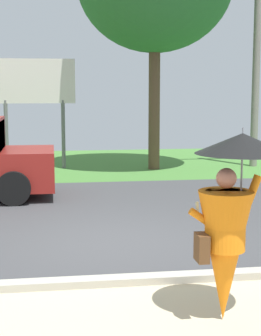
{
  "coord_description": "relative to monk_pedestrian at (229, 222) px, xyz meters",
  "views": [
    {
      "loc": [
        -1.03,
        -8.78,
        2.52
      ],
      "look_at": [
        0.41,
        1.0,
        1.1
      ],
      "focal_mm": 58.17,
      "sensor_mm": 36.0,
      "label": 1
    }
  ],
  "objects": [
    {
      "name": "ground_plane",
      "position": [
        -0.85,
        6.22,
        -1.16
      ],
      "size": [
        40.0,
        22.0,
        0.2
      ],
      "color": "#424244"
    },
    {
      "name": "monk_pedestrian",
      "position": [
        0.0,
        0.0,
        0.0
      ],
      "size": [
        1.08,
        1.02,
        2.13
      ],
      "rotation": [
        0.0,
        0.0,
        0.11
      ],
      "color": "orange",
      "rests_on": "ground_plane"
    },
    {
      "name": "utility_pole",
      "position": [
        4.79,
        11.7,
        2.35
      ],
      "size": [
        1.8,
        0.24,
        6.57
      ],
      "color": "gray",
      "rests_on": "ground_plane"
    },
    {
      "name": "roadside_billboard",
      "position": [
        -2.39,
        12.13,
        1.44
      ],
      "size": [
        2.6,
        0.12,
        3.5
      ],
      "color": "slate",
      "rests_on": "ground_plane"
    }
  ]
}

